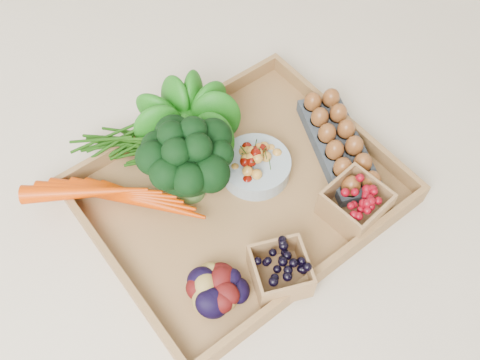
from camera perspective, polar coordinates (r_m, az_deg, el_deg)
ground at (r=1.04m, az=0.00°, el=-1.82°), size 4.00×4.00×0.00m
tray at (r=1.03m, az=0.00°, el=-1.61°), size 0.55×0.45×0.01m
carrots at (r=1.01m, az=-11.93°, el=-1.59°), size 0.24×0.17×0.06m
lettuce at (r=1.04m, az=-5.60°, el=6.49°), size 0.15×0.15×0.15m
broccoli at (r=0.97m, az=-5.45°, el=0.78°), size 0.17×0.17×0.14m
cherry_bowl at (r=1.04m, az=1.66°, el=1.45°), size 0.14×0.14×0.04m
egg_carton at (r=1.09m, az=10.46°, el=3.43°), size 0.18×0.27×0.03m
potatoes at (r=0.90m, az=-2.59°, el=-11.50°), size 0.12×0.12×0.07m
punnet_blackberry at (r=0.92m, az=4.30°, el=-9.66°), size 0.12×0.12×0.06m
punnet_raspberry at (r=1.00m, az=12.17°, el=-2.50°), size 0.11×0.11×0.07m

